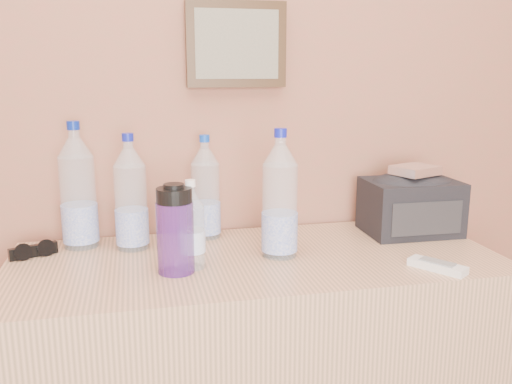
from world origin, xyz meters
TOP-DOWN VIEW (x-y plane):
  - picture_frame at (0.13, 1.98)m, footprint 0.30×0.03m
  - pet_large_a at (-0.34, 1.91)m, footprint 0.10×0.10m
  - pet_large_b at (-0.20, 1.86)m, footprint 0.09×0.09m
  - pet_large_c at (0.02, 1.92)m, footprint 0.08×0.08m
  - pet_large_d at (0.19, 1.70)m, footprint 0.09×0.09m
  - pet_small at (-0.05, 1.66)m, footprint 0.07×0.07m
  - nalgene_bottle at (-0.09, 1.64)m, footprint 0.09×0.09m
  - sunglasses at (-0.46, 1.84)m, footprint 0.14×0.10m
  - ac_remote at (0.56, 1.51)m, footprint 0.12×0.15m
  - toiletry_bag at (0.65, 1.82)m, footprint 0.28×0.21m
  - foil_packet at (0.65, 1.81)m, footprint 0.15×0.14m

SIDE VIEW (x-z plane):
  - ac_remote at x=0.56m, z-range 0.83..0.85m
  - sunglasses at x=-0.46m, z-range 0.83..0.86m
  - toiletry_bag at x=0.65m, z-range 0.83..1.02m
  - pet_small at x=-0.05m, z-range 0.81..1.04m
  - nalgene_bottle at x=-0.09m, z-range 0.83..1.05m
  - pet_large_c at x=0.02m, z-range 0.81..1.12m
  - pet_large_b at x=-0.20m, z-range 0.81..1.14m
  - pet_large_d at x=0.19m, z-range 0.81..1.16m
  - pet_large_a at x=-0.34m, z-range 0.81..1.17m
  - foil_packet at x=0.65m, z-range 1.02..1.04m
  - picture_frame at x=0.13m, z-range 1.27..1.52m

